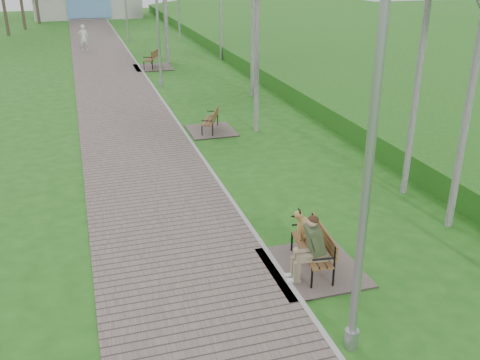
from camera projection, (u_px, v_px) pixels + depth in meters
name	position (u px, v px, depth m)	size (l,w,h in m)	color
ground	(333.00, 349.00, 8.38)	(120.00, 120.00, 0.00)	#215518
walkway	(110.00, 77.00, 26.83)	(3.50, 67.00, 0.04)	#62544F
kerb	(145.00, 75.00, 27.31)	(0.10, 67.00, 0.05)	#999993
embankment	(369.00, 68.00, 29.24)	(14.00, 70.00, 1.60)	#398424
bench_main	(310.00, 251.00, 10.29)	(1.77, 1.97, 1.54)	#62544F
bench_second	(210.00, 126.00, 18.64)	(1.57, 1.74, 0.96)	#62544F
bench_third	(152.00, 64.00, 29.17)	(1.98, 2.20, 1.22)	#62544F
lamp_post_near	(366.00, 193.00, 7.37)	(0.22, 0.22, 5.71)	#96999E
lamp_post_second	(158.00, 33.00, 24.12)	(0.20, 0.20, 5.24)	#96999E
lamp_post_third	(126.00, 7.00, 36.91)	(0.20, 0.20, 5.08)	#96999E
pedestrian_near	(84.00, 38.00, 34.09)	(0.60, 0.40, 1.65)	silver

